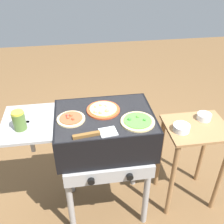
{
  "coord_description": "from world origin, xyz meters",
  "views": [
    {
      "loc": [
        -0.16,
        -1.37,
        1.85
      ],
      "look_at": [
        0.05,
        0.0,
        0.92
      ],
      "focal_mm": 41.86,
      "sensor_mm": 36.0,
      "label": 1
    }
  ],
  "objects_px": {
    "pizza_veggie": "(138,121)",
    "spatula": "(96,134)",
    "pizza_pepperoni": "(71,119)",
    "topping_bowl_far": "(181,128)",
    "grill": "(103,133)",
    "sauce_jar": "(19,120)",
    "topping_bowl_near": "(204,117)",
    "pizza_cheese": "(103,110)",
    "prep_table": "(192,149)"
  },
  "relations": [
    {
      "from": "sauce_jar",
      "to": "spatula",
      "type": "relative_size",
      "value": 0.45
    },
    {
      "from": "spatula",
      "to": "prep_table",
      "type": "relative_size",
      "value": 0.36
    },
    {
      "from": "pizza_veggie",
      "to": "spatula",
      "type": "height_order",
      "value": "pizza_veggie"
    },
    {
      "from": "sauce_jar",
      "to": "topping_bowl_near",
      "type": "height_order",
      "value": "sauce_jar"
    },
    {
      "from": "spatula",
      "to": "topping_bowl_far",
      "type": "distance_m",
      "value": 0.64
    },
    {
      "from": "grill",
      "to": "pizza_cheese",
      "type": "height_order",
      "value": "pizza_cheese"
    },
    {
      "from": "grill",
      "to": "spatula",
      "type": "distance_m",
      "value": 0.25
    },
    {
      "from": "pizza_cheese",
      "to": "spatula",
      "type": "relative_size",
      "value": 0.82
    },
    {
      "from": "topping_bowl_near",
      "to": "pizza_cheese",
      "type": "bearing_deg",
      "value": -178.21
    },
    {
      "from": "pizza_cheese",
      "to": "sauce_jar",
      "type": "height_order",
      "value": "sauce_jar"
    },
    {
      "from": "pizza_veggie",
      "to": "topping_bowl_far",
      "type": "relative_size",
      "value": 1.81
    },
    {
      "from": "pizza_cheese",
      "to": "sauce_jar",
      "type": "xyz_separation_m",
      "value": [
        -0.51,
        -0.12,
        0.05
      ]
    },
    {
      "from": "prep_table",
      "to": "topping_bowl_near",
      "type": "distance_m",
      "value": 0.26
    },
    {
      "from": "pizza_veggie",
      "to": "sauce_jar",
      "type": "bearing_deg",
      "value": 176.5
    },
    {
      "from": "spatula",
      "to": "sauce_jar",
      "type": "bearing_deg",
      "value": 163.92
    },
    {
      "from": "pizza_pepperoni",
      "to": "pizza_veggie",
      "type": "xyz_separation_m",
      "value": [
        0.4,
        -0.09,
        -0.0
      ]
    },
    {
      "from": "pizza_veggie",
      "to": "topping_bowl_far",
      "type": "bearing_deg",
      "value": 13.29
    },
    {
      "from": "pizza_veggie",
      "to": "topping_bowl_far",
      "type": "xyz_separation_m",
      "value": [
        0.34,
        0.08,
        -0.15
      ]
    },
    {
      "from": "pizza_veggie",
      "to": "topping_bowl_near",
      "type": "relative_size",
      "value": 2.06
    },
    {
      "from": "prep_table",
      "to": "topping_bowl_near",
      "type": "relative_size",
      "value": 7.21
    },
    {
      "from": "pizza_pepperoni",
      "to": "sauce_jar",
      "type": "relative_size",
      "value": 1.46
    },
    {
      "from": "grill",
      "to": "spatula",
      "type": "relative_size",
      "value": 3.62
    },
    {
      "from": "grill",
      "to": "topping_bowl_far",
      "type": "bearing_deg",
      "value": -2.54
    },
    {
      "from": "pizza_pepperoni",
      "to": "topping_bowl_far",
      "type": "height_order",
      "value": "pizza_pepperoni"
    },
    {
      "from": "grill",
      "to": "topping_bowl_near",
      "type": "bearing_deg",
      "value": 6.06
    },
    {
      "from": "grill",
      "to": "prep_table",
      "type": "distance_m",
      "value": 0.71
    },
    {
      "from": "sauce_jar",
      "to": "topping_bowl_near",
      "type": "relative_size",
      "value": 1.17
    },
    {
      "from": "spatula",
      "to": "prep_table",
      "type": "xyz_separation_m",
      "value": [
        0.73,
        0.19,
        -0.38
      ]
    },
    {
      "from": "pizza_cheese",
      "to": "topping_bowl_near",
      "type": "xyz_separation_m",
      "value": [
        0.74,
        0.02,
        -0.15
      ]
    },
    {
      "from": "pizza_cheese",
      "to": "pizza_pepperoni",
      "type": "bearing_deg",
      "value": -160.97
    },
    {
      "from": "grill",
      "to": "topping_bowl_near",
      "type": "relative_size",
      "value": 9.39
    },
    {
      "from": "sauce_jar",
      "to": "topping_bowl_far",
      "type": "xyz_separation_m",
      "value": [
        1.04,
        0.04,
        -0.2
      ]
    },
    {
      "from": "spatula",
      "to": "topping_bowl_far",
      "type": "relative_size",
      "value": 2.28
    },
    {
      "from": "grill",
      "to": "sauce_jar",
      "type": "bearing_deg",
      "value": -173.05
    },
    {
      "from": "grill",
      "to": "sauce_jar",
      "type": "height_order",
      "value": "sauce_jar"
    },
    {
      "from": "grill",
      "to": "topping_bowl_far",
      "type": "height_order",
      "value": "grill"
    },
    {
      "from": "grill",
      "to": "pizza_cheese",
      "type": "xyz_separation_m",
      "value": [
        0.01,
        0.06,
        0.15
      ]
    },
    {
      "from": "grill",
      "to": "pizza_pepperoni",
      "type": "bearing_deg",
      "value": -175.48
    },
    {
      "from": "grill",
      "to": "prep_table",
      "type": "relative_size",
      "value": 1.3
    },
    {
      "from": "pizza_pepperoni",
      "to": "spatula",
      "type": "relative_size",
      "value": 0.66
    },
    {
      "from": "sauce_jar",
      "to": "prep_table",
      "type": "bearing_deg",
      "value": 3.17
    },
    {
      "from": "topping_bowl_far",
      "to": "sauce_jar",
      "type": "bearing_deg",
      "value": -178.0
    },
    {
      "from": "pizza_cheese",
      "to": "topping_bowl_far",
      "type": "bearing_deg",
      "value": -8.7
    },
    {
      "from": "pizza_cheese",
      "to": "topping_bowl_near",
      "type": "bearing_deg",
      "value": 1.79
    },
    {
      "from": "pizza_veggie",
      "to": "spatula",
      "type": "distance_m",
      "value": 0.28
    },
    {
      "from": "pizza_pepperoni",
      "to": "prep_table",
      "type": "relative_size",
      "value": 0.24
    },
    {
      "from": "prep_table",
      "to": "topping_bowl_near",
      "type": "bearing_deg",
      "value": 43.01
    },
    {
      "from": "pizza_veggie",
      "to": "spatula",
      "type": "relative_size",
      "value": 0.79
    },
    {
      "from": "topping_bowl_near",
      "to": "topping_bowl_far",
      "type": "bearing_deg",
      "value": -153.93
    },
    {
      "from": "topping_bowl_near",
      "to": "pizza_pepperoni",
      "type": "bearing_deg",
      "value": -174.25
    }
  ]
}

